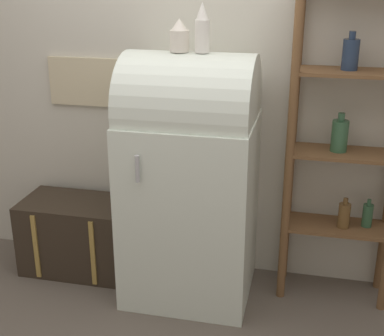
{
  "coord_description": "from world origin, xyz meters",
  "views": [
    {
      "loc": [
        0.67,
        -2.67,
        1.95
      ],
      "look_at": [
        0.01,
        0.22,
        0.83
      ],
      "focal_mm": 50.0,
      "sensor_mm": 36.0,
      "label": 1
    }
  ],
  "objects_px": {
    "refrigerator": "(190,176)",
    "suitcase_trunk": "(78,235)",
    "vase_center": "(202,29)",
    "vase_left": "(179,36)"
  },
  "relations": [
    {
      "from": "refrigerator",
      "to": "suitcase_trunk",
      "type": "xyz_separation_m",
      "value": [
        -0.8,
        0.08,
        -0.53
      ]
    },
    {
      "from": "refrigerator",
      "to": "suitcase_trunk",
      "type": "relative_size",
      "value": 2.11
    },
    {
      "from": "refrigerator",
      "to": "suitcase_trunk",
      "type": "bearing_deg",
      "value": 174.04
    },
    {
      "from": "refrigerator",
      "to": "vase_center",
      "type": "bearing_deg",
      "value": -11.04
    },
    {
      "from": "suitcase_trunk",
      "to": "vase_left",
      "type": "xyz_separation_m",
      "value": [
        0.74,
        -0.09,
        1.35
      ]
    },
    {
      "from": "suitcase_trunk",
      "to": "refrigerator",
      "type": "bearing_deg",
      "value": -5.96
    },
    {
      "from": "refrigerator",
      "to": "vase_center",
      "type": "height_order",
      "value": "vase_center"
    },
    {
      "from": "vase_center",
      "to": "refrigerator",
      "type": "bearing_deg",
      "value": 168.96
    },
    {
      "from": "vase_left",
      "to": "vase_center",
      "type": "relative_size",
      "value": 0.67
    },
    {
      "from": "refrigerator",
      "to": "vase_left",
      "type": "bearing_deg",
      "value": -171.23
    }
  ]
}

